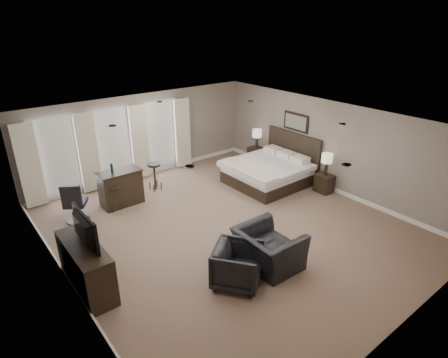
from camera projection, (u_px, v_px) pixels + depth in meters
room at (228, 179)px, 8.63m from camera, size 7.60×8.60×2.64m
window_bay at (114, 146)px, 11.05m from camera, size 5.25×0.20×2.30m
bed at (268, 162)px, 11.25m from camera, size 2.22×2.12×1.41m
nightstand_near at (324, 183)px, 10.90m from camera, size 0.40×0.48×0.53m
nightstand_far at (256, 156)px, 12.96m from camera, size 0.43×0.52×0.57m
lamp_near at (326, 165)px, 10.66m from camera, size 0.31×0.31×0.65m
lamp_far at (257, 139)px, 12.72m from camera, size 0.32×0.32×0.65m
wall_art at (296, 122)px, 11.46m from camera, size 0.04×0.96×0.56m
dresser at (86, 267)px, 6.95m from camera, size 0.53×1.65×0.96m
tv at (82, 242)px, 6.73m from camera, size 0.63×1.09×0.14m
armchair_near at (269, 243)px, 7.57m from camera, size 0.85×1.27×1.09m
armchair_far at (238, 264)px, 7.09m from camera, size 1.19×1.18×0.90m
bar_counter at (121, 188)px, 10.09m from camera, size 1.13×0.59×0.98m
bar_stool_left at (114, 198)px, 9.83m from camera, size 0.44×0.44×0.70m
bar_stool_right at (155, 176)px, 10.99m from camera, size 0.50×0.50×0.82m
desk_chair at (76, 202)px, 9.22m from camera, size 0.76×0.76×1.08m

